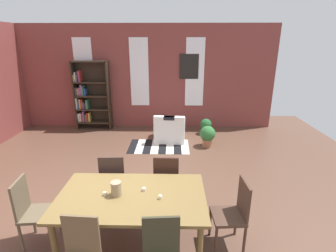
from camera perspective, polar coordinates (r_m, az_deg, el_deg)
The scene contains 20 objects.
ground_plane at distance 4.45m, azimuth -12.84°, elevation -17.53°, with size 10.89×10.89×0.00m, color brown.
back_wall_brick at distance 7.86m, azimuth -6.35°, elevation 10.80°, with size 8.08×0.12×3.07m, color brown.
window_pane_0 at distance 8.15m, azimuth -18.27°, elevation 11.37°, with size 0.55×0.02×2.00m, color white.
window_pane_1 at distance 7.77m, azimuth -6.45°, elevation 11.85°, with size 0.55×0.02×2.00m, color white.
window_pane_2 at distance 7.73m, azimuth 6.04°, elevation 11.83°, with size 0.55×0.02×2.00m, color white.
dining_table at distance 3.38m, azimuth -8.16°, elevation -16.22°, with size 1.86×1.09×0.75m.
vase_on_table at distance 3.32m, azimuth -11.56°, elevation -13.65°, with size 0.13×0.13×0.19m, color #998466.
tealight_candle_0 at distance 3.38m, azimuth -14.01°, elevation -14.57°, with size 0.04×0.04×0.05m, color silver.
tealight_candle_1 at distance 3.39m, azimuth -5.45°, elevation -14.00°, with size 0.04×0.04×0.04m, color silver.
tealight_candle_2 at distance 3.23m, azimuth -1.74°, elevation -15.70°, with size 0.04×0.04×0.05m, color silver.
dining_chair_head_right at distance 3.52m, azimuth 14.59°, elevation -18.22°, with size 0.43×0.43×0.95m.
dining_chair_head_left at distance 3.88m, azimuth -28.27°, elevation -16.28°, with size 0.44×0.44×0.95m.
dining_chair_far_right at distance 4.07m, azimuth -0.39°, elevation -12.04°, with size 0.41×0.41×0.95m.
dining_chair_far_left at distance 4.18m, azimuth -12.11°, elevation -11.66°, with size 0.42×0.42×0.95m.
bookshelf_tall at distance 8.04m, azimuth -17.21°, elevation 6.39°, with size 1.05×0.32×2.05m.
armchair_white at distance 6.90m, azimuth 0.45°, elevation -0.96°, with size 0.85×0.85×0.75m.
potted_plant_by_shelf at distance 7.46m, azimuth 8.50°, elevation 0.03°, with size 0.33×0.33×0.45m.
potted_plant_corner at distance 6.56m, azimuth 8.88°, elevation -1.99°, with size 0.40×0.40×0.54m.
striped_rug at distance 6.57m, azimuth -2.07°, elevation -4.59°, with size 1.54×0.94×0.01m.
framed_picture at distance 7.69m, azimuth 4.76°, elevation 13.19°, with size 0.56×0.03×0.72m, color black.
Camera 1 is at (1.02, -3.47, 2.59)m, focal length 27.09 mm.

